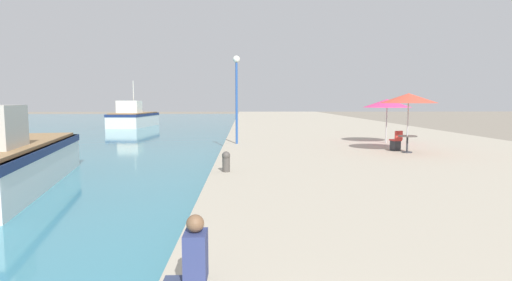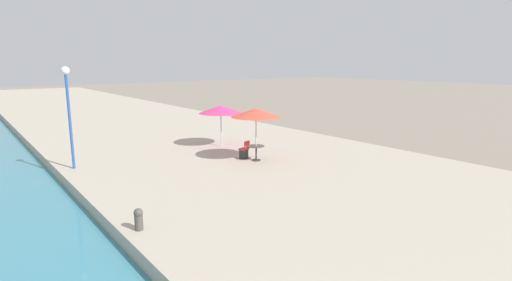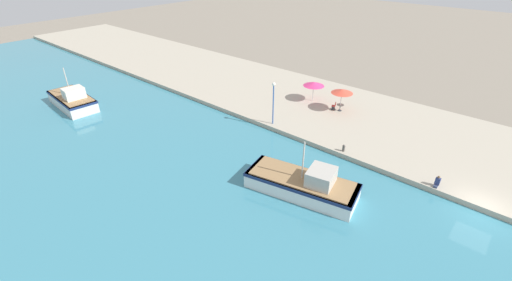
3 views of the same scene
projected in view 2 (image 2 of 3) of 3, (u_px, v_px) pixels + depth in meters
quay_promenade at (113, 118)px, 36.01m from camera, size 16.00×90.00×0.50m
cafe_umbrella_pink at (256, 113)px, 19.09m from camera, size 2.40×2.40×2.57m
cafe_umbrella_white at (221, 109)px, 22.49m from camera, size 2.50×2.50×2.34m
cafe_table at (256, 150)px, 19.44m from camera, size 0.80×0.80×0.74m
cafe_chair_left at (244, 152)px, 19.87m from camera, size 0.52×0.54×0.91m
mooring_bollard at (139, 219)px, 11.40m from camera, size 0.26×0.26×0.65m
lamppost at (68, 100)px, 17.48m from camera, size 0.36×0.36×4.56m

